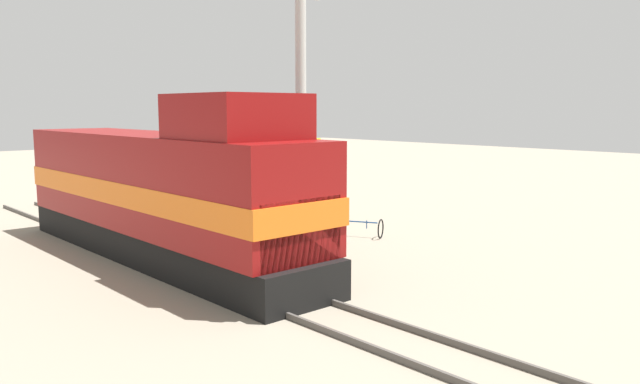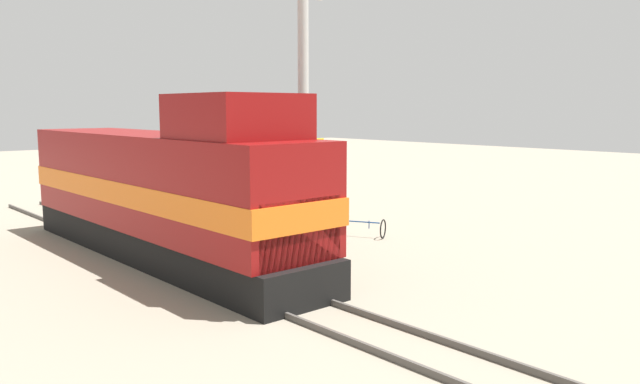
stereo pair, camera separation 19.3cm
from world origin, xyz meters
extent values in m
plane|color=gray|center=(0.00, 0.00, 0.00)|extent=(120.00, 120.00, 0.00)
cube|color=#4C4742|center=(-0.72, 0.00, 0.07)|extent=(0.08, 33.45, 0.15)
cube|color=#4C4742|center=(0.72, 0.00, 0.07)|extent=(0.08, 33.45, 0.15)
cube|color=black|center=(0.00, 2.46, 0.52)|extent=(2.68, 14.65, 1.04)
cube|color=maroon|center=(0.00, 2.46, 2.50)|extent=(2.92, 14.07, 2.93)
cube|color=orange|center=(0.00, 2.46, 2.21)|extent=(2.96, 14.21, 0.70)
cube|color=orange|center=(0.00, -3.54, 1.84)|extent=(2.48, 2.05, 1.61)
cube|color=maroon|center=(0.00, -1.93, 4.55)|extent=(2.74, 3.22, 1.17)
cylinder|color=#B2B2AD|center=(5.58, 2.00, 4.98)|extent=(0.40, 0.40, 9.95)
cylinder|color=#4C4C4C|center=(3.51, 1.57, 1.07)|extent=(0.05, 0.05, 2.13)
cone|color=#1959B2|center=(3.51, 1.57, 1.99)|extent=(2.47, 2.47, 0.56)
cube|color=#595959|center=(7.21, 4.16, 1.07)|extent=(0.12, 0.12, 2.15)
cube|color=yellow|center=(7.21, 4.16, 2.83)|extent=(2.56, 0.08, 1.36)
sphere|color=#2D722D|center=(4.43, 0.72, 0.44)|extent=(0.89, 0.89, 0.89)
cube|color=#2D3347|center=(5.48, 0.50, 0.41)|extent=(0.30, 0.20, 0.81)
cylinder|color=red|center=(5.48, 0.50, 1.14)|extent=(0.34, 0.34, 0.65)
sphere|color=tan|center=(5.48, 0.50, 1.58)|extent=(0.24, 0.24, 0.24)
torus|color=black|center=(7.44, -0.31, 0.36)|extent=(0.67, 0.37, 0.72)
torus|color=black|center=(6.69, 1.16, 0.36)|extent=(0.67, 0.37, 0.72)
cube|color=#194C99|center=(7.07, 0.42, 0.57)|extent=(0.68, 1.27, 0.04)
cylinder|color=#194C99|center=(7.20, 0.16, 0.49)|extent=(0.04, 0.04, 0.30)
camera|label=1|loc=(-9.38, -15.51, 4.76)|focal=35.00mm
camera|label=2|loc=(-9.23, -15.64, 4.76)|focal=35.00mm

